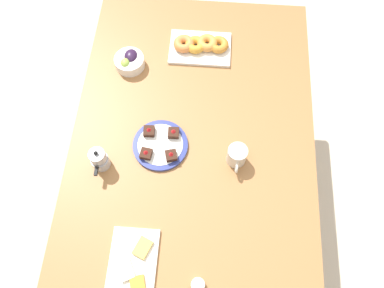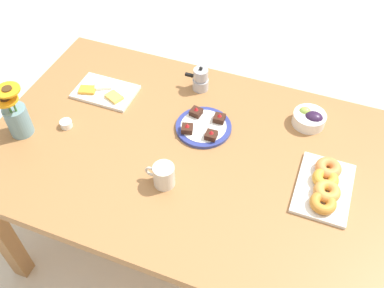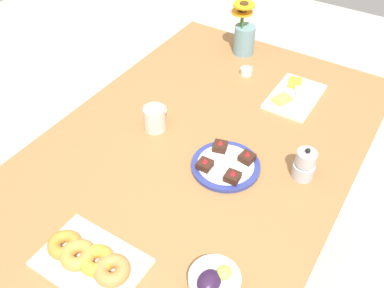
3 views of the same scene
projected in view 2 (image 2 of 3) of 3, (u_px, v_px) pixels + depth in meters
The scene contains 10 objects.
ground_plane at pixel (192, 245), 2.19m from camera, with size 6.00×6.00×0.00m, color beige.
dining_table at pixel (192, 165), 1.70m from camera, with size 1.60×1.00×0.74m.
coffee_mug at pixel (163, 175), 1.50m from camera, with size 0.11×0.08×0.09m.
grape_bowl at pixel (310, 118), 1.72m from camera, with size 0.13×0.13×0.07m.
cheese_platter at pixel (105, 92), 1.85m from camera, with size 0.26×0.17×0.03m.
croissant_platter at pixel (325, 186), 1.50m from camera, with size 0.19×0.28×0.05m.
jam_cup_honey at pixel (66, 124), 1.72m from camera, with size 0.05×0.05×0.03m.
dessert_plate at pixel (203, 126), 1.71m from camera, with size 0.22×0.22×0.05m.
flower_vase at pixel (17, 117), 1.64m from camera, with size 0.11×0.11×0.24m.
moka_pot at pixel (201, 80), 1.85m from camera, with size 0.11×0.07×0.12m.
Camera 2 is at (-0.38, 1.00, 1.98)m, focal length 40.00 mm.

